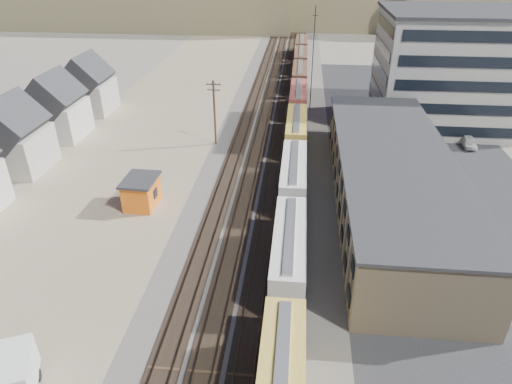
# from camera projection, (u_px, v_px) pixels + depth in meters

# --- Properties ---
(ground) EXTENTS (300.00, 300.00, 0.00)m
(ground) POSITION_uv_depth(u_px,v_px,m) (230.00, 375.00, 33.38)
(ground) COLOR #6B6356
(ground) RESTS_ON ground
(ballast_bed) EXTENTS (18.00, 200.00, 0.06)m
(ballast_bed) POSITION_uv_depth(u_px,v_px,m) (274.00, 127.00, 76.78)
(ballast_bed) COLOR #4C4742
(ballast_bed) RESTS_ON ground
(dirt_yard) EXTENTS (24.00, 180.00, 0.03)m
(dirt_yard) POSITION_uv_depth(u_px,v_px,m) (140.00, 147.00, 69.84)
(dirt_yard) COLOR #88705D
(dirt_yard) RESTS_ON ground
(asphalt_lot) EXTENTS (26.00, 120.00, 0.04)m
(asphalt_lot) POSITION_uv_depth(u_px,v_px,m) (429.00, 173.00, 61.86)
(asphalt_lot) COLOR #232326
(asphalt_lot) RESTS_ON ground
(rail_tracks) EXTENTS (11.40, 200.00, 0.24)m
(rail_tracks) POSITION_uv_depth(u_px,v_px,m) (271.00, 127.00, 76.79)
(rail_tracks) COLOR black
(rail_tracks) RESTS_ON ground
(freight_train) EXTENTS (3.00, 119.74, 4.46)m
(freight_train) POSITION_uv_depth(u_px,v_px,m) (297.00, 112.00, 75.18)
(freight_train) COLOR black
(freight_train) RESTS_ON ground
(warehouse) EXTENTS (12.40, 40.40, 7.25)m
(warehouse) POSITION_uv_depth(u_px,v_px,m) (391.00, 182.00, 52.01)
(warehouse) COLOR tan
(warehouse) RESTS_ON ground
(office_tower) EXTENTS (22.60, 18.60, 18.45)m
(office_tower) POSITION_uv_depth(u_px,v_px,m) (448.00, 69.00, 74.15)
(office_tower) COLOR #9E998E
(office_tower) RESTS_ON ground
(utility_pole_north) EXTENTS (2.20, 0.32, 10.00)m
(utility_pole_north) POSITION_uv_depth(u_px,v_px,m) (215.00, 112.00, 68.00)
(utility_pole_north) COLOR #382619
(utility_pole_north) RESTS_ON ground
(radio_mast) EXTENTS (1.20, 0.16, 18.00)m
(radio_mast) POSITION_uv_depth(u_px,v_px,m) (313.00, 60.00, 80.50)
(radio_mast) COLOR black
(radio_mast) RESTS_ON ground
(maintenance_shed) EXTENTS (3.93, 4.99, 3.57)m
(maintenance_shed) POSITION_uv_depth(u_px,v_px,m) (141.00, 192.00, 53.71)
(maintenance_shed) COLOR orange
(maintenance_shed) RESTS_ON ground
(parked_car_blue) EXTENTS (6.70, 5.94, 1.72)m
(parked_car_blue) POSITION_uv_depth(u_px,v_px,m) (421.00, 133.00, 72.33)
(parked_car_blue) COLOR navy
(parked_car_blue) RESTS_ON ground
(parked_car_far) EXTENTS (2.04, 4.66, 1.56)m
(parked_car_far) POSITION_uv_depth(u_px,v_px,m) (469.00, 142.00, 69.47)
(parked_car_far) COLOR silver
(parked_car_far) RESTS_ON ground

